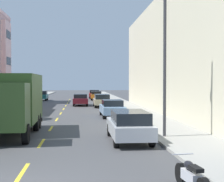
{
  "coord_description": "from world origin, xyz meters",
  "views": [
    {
      "loc": [
        1.88,
        -8.79,
        2.89
      ],
      "look_at": [
        4.87,
        23.08,
        2.03
      ],
      "focal_mm": 53.0,
      "sensor_mm": 36.0,
      "label": 1
    }
  ],
  "objects_px": {
    "parked_suv_white": "(27,98)",
    "parked_sedan_sky": "(112,108)",
    "delivery_box_truck": "(14,100)",
    "parked_wagon_silver": "(129,125)",
    "parked_sedan_orange": "(96,95)",
    "parked_wagon_red": "(94,94)",
    "parked_hatchback_teal": "(42,96)",
    "street_lamp": "(162,53)",
    "parked_motorcycle": "(191,177)",
    "parked_wagon_champagne": "(102,100)",
    "moving_burgundy_sedan": "(80,100)"
  },
  "relations": [
    {
      "from": "parked_wagon_silver",
      "to": "parked_wagon_red",
      "type": "relative_size",
      "value": 1.0
    },
    {
      "from": "parked_wagon_silver",
      "to": "parked_motorcycle",
      "type": "distance_m",
      "value": 7.59
    },
    {
      "from": "parked_wagon_silver",
      "to": "parked_sedan_orange",
      "type": "height_order",
      "value": "parked_wagon_silver"
    },
    {
      "from": "delivery_box_truck",
      "to": "parked_wagon_silver",
      "type": "bearing_deg",
      "value": -24.03
    },
    {
      "from": "street_lamp",
      "to": "parked_motorcycle",
      "type": "relative_size",
      "value": 3.59
    },
    {
      "from": "parked_motorcycle",
      "to": "parked_wagon_champagne",
      "type": "bearing_deg",
      "value": 90.9
    },
    {
      "from": "parked_wagon_champagne",
      "to": "parked_suv_white",
      "type": "distance_m",
      "value": 8.79
    },
    {
      "from": "parked_wagon_silver",
      "to": "parked_motorcycle",
      "type": "relative_size",
      "value": 2.29
    },
    {
      "from": "delivery_box_truck",
      "to": "parked_suv_white",
      "type": "xyz_separation_m",
      "value": [
        -2.65,
        20.74,
        -0.91
      ]
    },
    {
      "from": "street_lamp",
      "to": "delivery_box_truck",
      "type": "xyz_separation_m",
      "value": [
        -7.76,
        2.18,
        -2.48
      ]
    },
    {
      "from": "moving_burgundy_sedan",
      "to": "parked_sedan_sky",
      "type": "bearing_deg",
      "value": -79.02
    },
    {
      "from": "street_lamp",
      "to": "moving_burgundy_sedan",
      "type": "bearing_deg",
      "value": 99.65
    },
    {
      "from": "delivery_box_truck",
      "to": "parked_hatchback_teal",
      "type": "relative_size",
      "value": 1.85
    },
    {
      "from": "street_lamp",
      "to": "parked_sedan_sky",
      "type": "distance_m",
      "value": 11.53
    },
    {
      "from": "street_lamp",
      "to": "parked_sedan_sky",
      "type": "height_order",
      "value": "street_lamp"
    },
    {
      "from": "parked_sedan_sky",
      "to": "parked_hatchback_teal",
      "type": "relative_size",
      "value": 1.13
    },
    {
      "from": "parked_wagon_silver",
      "to": "parked_wagon_champagne",
      "type": "distance_m",
      "value": 22.38
    },
    {
      "from": "delivery_box_truck",
      "to": "parked_suv_white",
      "type": "height_order",
      "value": "delivery_box_truck"
    },
    {
      "from": "parked_suv_white",
      "to": "parked_motorcycle",
      "type": "relative_size",
      "value": 2.34
    },
    {
      "from": "parked_wagon_champagne",
      "to": "street_lamp",
      "type": "bearing_deg",
      "value": -85.61
    },
    {
      "from": "parked_sedan_sky",
      "to": "parked_wagon_red",
      "type": "bearing_deg",
      "value": 90.41
    },
    {
      "from": "parked_hatchback_teal",
      "to": "parked_wagon_silver",
      "type": "bearing_deg",
      "value": -76.98
    },
    {
      "from": "parked_sedan_orange",
      "to": "parked_hatchback_teal",
      "type": "bearing_deg",
      "value": -172.68
    },
    {
      "from": "parked_hatchback_teal",
      "to": "parked_sedan_orange",
      "type": "distance_m",
      "value": 8.69
    },
    {
      "from": "delivery_box_truck",
      "to": "parked_suv_white",
      "type": "distance_m",
      "value": 20.92
    },
    {
      "from": "parked_wagon_champagne",
      "to": "parked_wagon_red",
      "type": "distance_m",
      "value": 20.77
    },
    {
      "from": "parked_suv_white",
      "to": "parked_sedan_sky",
      "type": "bearing_deg",
      "value": -53.64
    },
    {
      "from": "street_lamp",
      "to": "parked_motorcycle",
      "type": "distance_m",
      "value": 9.07
    },
    {
      "from": "parked_wagon_champagne",
      "to": "moving_burgundy_sedan",
      "type": "relative_size",
      "value": 1.05
    },
    {
      "from": "parked_wagon_red",
      "to": "parked_sedan_orange",
      "type": "distance_m",
      "value": 5.34
    },
    {
      "from": "parked_sedan_sky",
      "to": "parked_hatchback_teal",
      "type": "xyz_separation_m",
      "value": [
        -8.72,
        25.36,
        0.01
      ]
    },
    {
      "from": "moving_burgundy_sedan",
      "to": "parked_motorcycle",
      "type": "height_order",
      "value": "moving_burgundy_sedan"
    },
    {
      "from": "parked_sedan_sky",
      "to": "parked_sedan_orange",
      "type": "distance_m",
      "value": 26.47
    },
    {
      "from": "street_lamp",
      "to": "parked_wagon_silver",
      "type": "xyz_separation_m",
      "value": [
        -1.75,
        -0.5,
        -3.57
      ]
    },
    {
      "from": "parked_hatchback_teal",
      "to": "parked_wagon_red",
      "type": "bearing_deg",
      "value": 37.2
    },
    {
      "from": "parked_suv_white",
      "to": "moving_burgundy_sedan",
      "type": "relative_size",
      "value": 1.07
    },
    {
      "from": "parked_wagon_champagne",
      "to": "parked_sedan_sky",
      "type": "height_order",
      "value": "parked_wagon_champagne"
    },
    {
      "from": "delivery_box_truck",
      "to": "parked_sedan_sky",
      "type": "height_order",
      "value": "delivery_box_truck"
    },
    {
      "from": "parked_wagon_red",
      "to": "parked_hatchback_teal",
      "type": "distance_m",
      "value": 10.67
    },
    {
      "from": "delivery_box_truck",
      "to": "parked_wagon_champagne",
      "type": "bearing_deg",
      "value": 72.85
    },
    {
      "from": "parked_wagon_silver",
      "to": "parked_suv_white",
      "type": "distance_m",
      "value": 24.97
    },
    {
      "from": "delivery_box_truck",
      "to": "street_lamp",
      "type": "bearing_deg",
      "value": -15.69
    },
    {
      "from": "delivery_box_truck",
      "to": "parked_wagon_champagne",
      "type": "xyz_separation_m",
      "value": [
        6.08,
        19.7,
        -1.09
      ]
    },
    {
      "from": "moving_burgundy_sedan",
      "to": "delivery_box_truck",
      "type": "bearing_deg",
      "value": -99.19
    },
    {
      "from": "parked_wagon_champagne",
      "to": "moving_burgundy_sedan",
      "type": "bearing_deg",
      "value": 133.98
    },
    {
      "from": "street_lamp",
      "to": "parked_sedan_orange",
      "type": "xyz_separation_m",
      "value": [
        -1.61,
        37.31,
        -3.62
      ]
    },
    {
      "from": "street_lamp",
      "to": "parked_hatchback_teal",
      "type": "relative_size",
      "value": 1.84
    },
    {
      "from": "parked_wagon_silver",
      "to": "parked_sedan_orange",
      "type": "bearing_deg",
      "value": 89.8
    },
    {
      "from": "parked_suv_white",
      "to": "parked_hatchback_teal",
      "type": "bearing_deg",
      "value": 89.27
    },
    {
      "from": "parked_sedan_sky",
      "to": "parked_sedan_orange",
      "type": "xyz_separation_m",
      "value": [
        -0.1,
        26.47,
        0.0
      ]
    }
  ]
}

